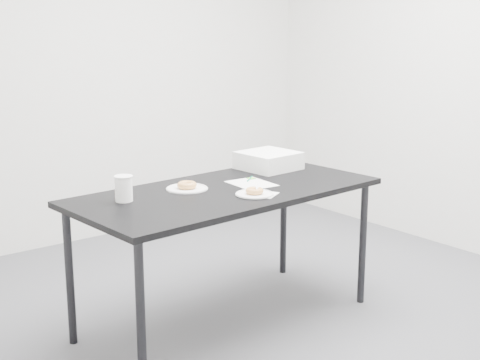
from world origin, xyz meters
TOP-DOWN VIEW (x-y plane):
  - floor at (0.00, 0.00)m, footprint 4.00×4.00m
  - wall_back at (0.00, 2.00)m, footprint 4.00×0.02m
  - wall_right at (2.00, 0.00)m, footprint 0.02×4.00m
  - table at (-0.16, 0.09)m, footprint 1.76×0.90m
  - scorecard at (0.03, 0.10)m, footprint 0.22×0.28m
  - logo_patch at (0.11, 0.20)m, footprint 0.05×0.05m
  - pen at (0.09, 0.19)m, footprint 0.10×0.08m
  - napkin at (-0.08, -0.13)m, footprint 0.19×0.19m
  - plate_near at (-0.12, -0.11)m, footprint 0.20×0.20m
  - donut_near at (-0.12, -0.11)m, footprint 0.12×0.12m
  - plate_far at (-0.33, 0.22)m, footprint 0.23×0.23m
  - donut_far at (-0.33, 0.22)m, footprint 0.14×0.14m
  - coffee_cup at (-0.73, 0.21)m, footprint 0.09×0.09m
  - cup_lid at (0.25, 0.43)m, footprint 0.09×0.09m
  - bakery_box at (0.37, 0.35)m, footprint 0.34×0.34m

SIDE VIEW (x-z plane):
  - floor at x=0.00m, z-range 0.00..0.00m
  - table at x=-0.16m, z-range 0.33..1.11m
  - scorecard at x=0.03m, z-range 0.78..0.78m
  - napkin at x=-0.08m, z-range 0.78..0.78m
  - plate_far at x=-0.33m, z-range 0.78..0.79m
  - logo_patch at x=0.11m, z-range 0.78..0.79m
  - plate_near at x=-0.12m, z-range 0.78..0.79m
  - cup_lid at x=0.25m, z-range 0.78..0.79m
  - pen at x=0.09m, z-range 0.78..0.79m
  - donut_near at x=-0.12m, z-range 0.79..0.82m
  - donut_far at x=-0.33m, z-range 0.79..0.82m
  - bakery_box at x=0.37m, z-range 0.78..0.89m
  - coffee_cup at x=-0.73m, z-range 0.78..0.92m
  - wall_back at x=0.00m, z-range 0.00..2.70m
  - wall_right at x=2.00m, z-range 0.00..2.70m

